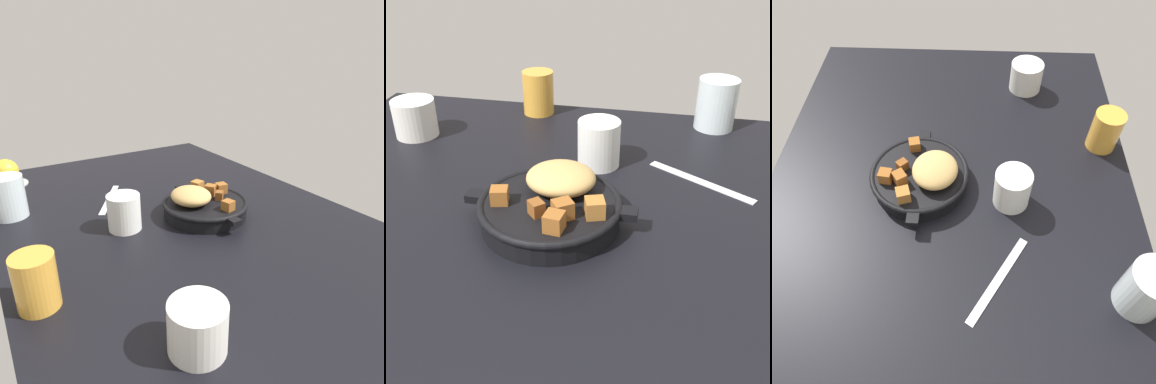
% 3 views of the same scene
% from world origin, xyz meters
% --- Properties ---
extents(ground_plane, '(1.12, 0.80, 0.02)m').
position_xyz_m(ground_plane, '(0.00, 0.00, -0.01)').
color(ground_plane, black).
extents(cast_iron_skillet, '(0.25, 0.21, 0.08)m').
position_xyz_m(cast_iron_skillet, '(-0.05, -0.06, 0.03)').
color(cast_iron_skillet, black).
rests_on(cast_iron_skillet, ground_plane).
extents(butter_knife, '(0.17, 0.12, 0.00)m').
position_xyz_m(butter_knife, '(0.17, 0.10, 0.00)').
color(butter_knife, silver).
rests_on(butter_knife, ground_plane).
extents(ceramic_mug_white, '(0.08, 0.08, 0.07)m').
position_xyz_m(ceramic_mug_white, '(-0.39, 0.18, 0.04)').
color(ceramic_mug_white, silver).
rests_on(ceramic_mug_white, ground_plane).
extents(white_creamer_pitcher, '(0.07, 0.07, 0.08)m').
position_xyz_m(white_creamer_pitcher, '(-0.01, 0.13, 0.04)').
color(white_creamer_pitcher, white).
rests_on(white_creamer_pitcher, ground_plane).
extents(water_glass_tall, '(0.08, 0.08, 0.10)m').
position_xyz_m(water_glass_tall, '(0.19, 0.34, 0.05)').
color(water_glass_tall, silver).
rests_on(water_glass_tall, ground_plane).
extents(juice_glass_amber, '(0.07, 0.07, 0.09)m').
position_xyz_m(juice_glass_amber, '(-0.18, 0.34, 0.05)').
color(juice_glass_amber, gold).
rests_on(juice_glass_amber, ground_plane).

